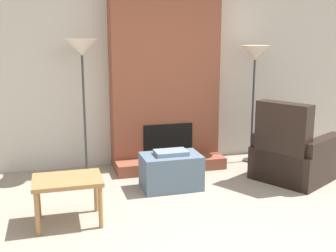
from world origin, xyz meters
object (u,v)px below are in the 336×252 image
(side_table, at_px, (68,185))
(floor_lamp_left, at_px, (82,53))
(armchair, at_px, (293,156))
(ottoman, at_px, (171,171))
(floor_lamp_right, at_px, (255,58))

(side_table, distance_m, floor_lamp_left, 1.86)
(armchair, bearing_deg, side_table, 71.57)
(ottoman, relative_size, floor_lamp_right, 0.42)
(side_table, height_order, floor_lamp_right, floor_lamp_right)
(armchair, relative_size, floor_lamp_left, 0.71)
(floor_lamp_left, height_order, floor_lamp_right, floor_lamp_left)
(side_table, xyz_separation_m, floor_lamp_left, (0.29, 1.40, 1.18))
(armchair, xyz_separation_m, floor_lamp_right, (-0.16, 0.86, 1.19))
(armchair, distance_m, floor_lamp_right, 1.48)
(ottoman, xyz_separation_m, floor_lamp_right, (1.43, 0.76, 1.27))
(armchair, distance_m, side_table, 2.86)
(ottoman, xyz_separation_m, side_table, (-1.22, -0.64, 0.17))
(ottoman, distance_m, armchair, 1.59)
(ottoman, relative_size, floor_lamp_left, 0.40)
(armchair, distance_m, floor_lamp_left, 2.94)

